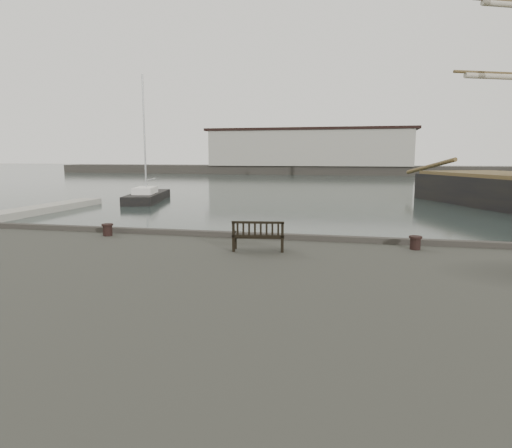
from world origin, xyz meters
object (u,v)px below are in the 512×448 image
(bench, at_px, (258,241))
(bollard_left, at_px, (108,230))
(yacht_d, at_px, (148,199))
(bollard_right, at_px, (415,243))

(bench, height_order, bollard_left, bench)
(yacht_d, bearing_deg, bollard_left, -80.24)
(bollard_left, distance_m, bollard_right, 10.31)
(bollard_left, height_order, yacht_d, yacht_d)
(yacht_d, bearing_deg, bollard_right, -64.20)
(bollard_right, bearing_deg, yacht_d, 129.51)
(bench, xyz_separation_m, yacht_d, (-17.14, 27.57, -1.61))
(bollard_left, xyz_separation_m, bollard_right, (10.31, -0.09, -0.01))
(bollard_right, height_order, yacht_d, yacht_d)
(bench, height_order, yacht_d, yacht_d)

